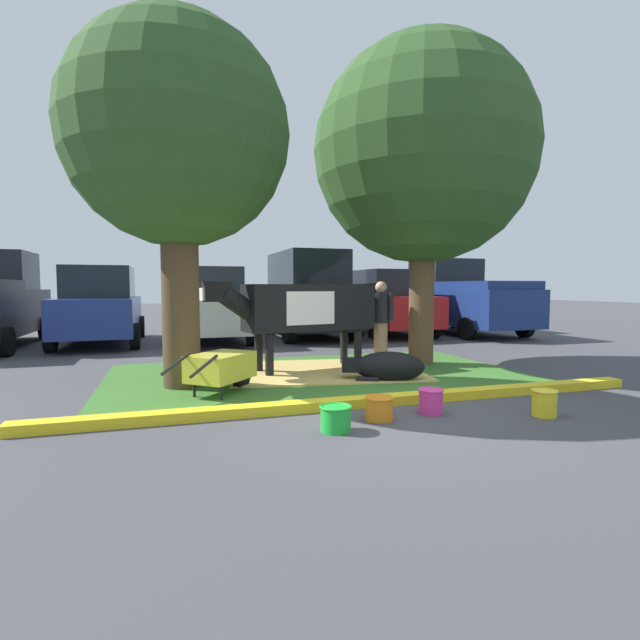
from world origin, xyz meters
TOP-DOWN VIEW (x-y plane):
  - ground_plane at (0.00, 0.00)m, footprint 80.00×80.00m
  - grass_island at (-0.21, 2.14)m, footprint 6.83×4.10m
  - curb_yellow at (-0.21, -0.07)m, footprint 8.03×0.24m
  - hay_bedding at (-0.01, 2.35)m, footprint 3.52×2.85m
  - shade_tree_left at (-2.43, 1.79)m, footprint 3.22×3.22m
  - shade_tree_right at (2.01, 2.60)m, footprint 4.12×4.12m
  - cow_holstein at (-0.35, 2.53)m, footprint 3.10×1.12m
  - calf_lying at (0.66, 1.26)m, footprint 1.32×0.86m
  - person_handler at (1.25, 2.80)m, footprint 0.35×0.45m
  - wheelbarrow at (-1.92, 1.12)m, footprint 1.31×1.39m
  - bucket_green at (-0.97, -0.93)m, footprint 0.34×0.34m
  - bucket_orange at (-0.37, -0.68)m, footprint 0.33×0.33m
  - bucket_pink at (0.33, -0.61)m, footprint 0.30×0.30m
  - bucket_yellow at (1.52, -1.11)m, footprint 0.29×0.29m
  - sedan_blue at (-4.31, 8.08)m, footprint 2.06×4.42m
  - sedan_silver at (-1.53, 7.92)m, footprint 2.06×4.42m
  - suv_black at (1.32, 8.23)m, footprint 2.16×4.62m
  - sedan_red at (3.86, 8.17)m, footprint 2.06×4.42m
  - pickup_truck_maroon at (6.40, 7.91)m, footprint 2.27×5.42m

SIDE VIEW (x-z plane):
  - ground_plane at x=0.00m, z-range 0.00..0.00m
  - grass_island at x=-0.21m, z-range 0.00..0.02m
  - hay_bedding at x=-0.01m, z-range 0.01..0.04m
  - curb_yellow at x=-0.21m, z-range 0.00..0.12m
  - bucket_orange at x=-0.37m, z-range 0.01..0.27m
  - bucket_green at x=-0.97m, z-range 0.01..0.27m
  - bucket_pink at x=0.33m, z-range 0.01..0.30m
  - bucket_yellow at x=1.52m, z-range 0.01..0.31m
  - calf_lying at x=0.66m, z-range 0.00..0.48m
  - wheelbarrow at x=-1.92m, z-range 0.07..0.70m
  - person_handler at x=1.25m, z-range 0.06..1.66m
  - sedan_blue at x=-4.31m, z-range -0.03..1.99m
  - sedan_silver at x=-1.53m, z-range -0.03..1.99m
  - sedan_red at x=3.86m, z-range -0.03..1.99m
  - pickup_truck_maroon at x=6.40m, z-range -0.10..2.32m
  - cow_holstein at x=-0.35m, z-range 0.33..1.91m
  - suv_black at x=1.32m, z-range 0.01..2.53m
  - shade_tree_left at x=-2.43m, z-range 0.99..6.29m
  - shade_tree_right at x=2.01m, z-range 0.95..7.01m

